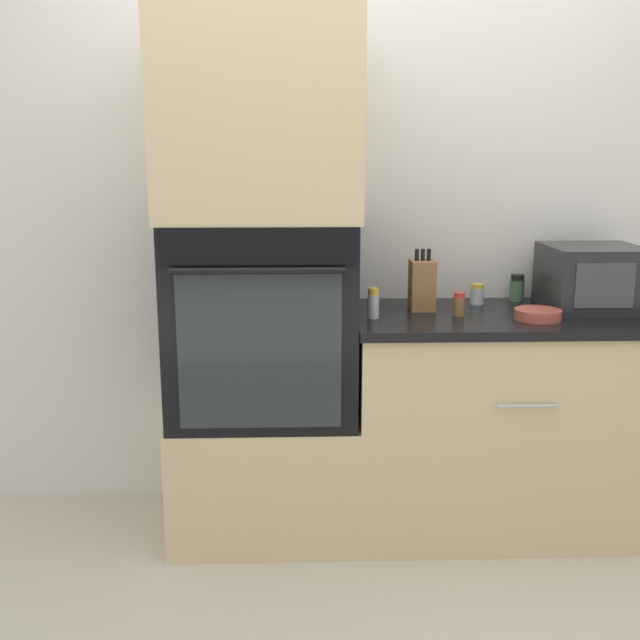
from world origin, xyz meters
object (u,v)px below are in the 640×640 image
knife_block (422,285)px  condiment_jar_back (517,288)px  wall_oven (263,317)px  condiment_jar_far (373,303)px  microwave (592,278)px  condiment_jar_near (459,304)px  condiment_jar_mid (477,294)px  bowl (538,314)px

knife_block → condiment_jar_back: size_ratio=2.18×
wall_oven → condiment_jar_far: wall_oven is taller
microwave → condiment_jar_back: bearing=143.7°
wall_oven → microwave: wall_oven is taller
condiment_jar_near → condiment_jar_back: size_ratio=0.81×
knife_block → condiment_jar_far: (-0.21, -0.15, -0.04)m
condiment_jar_near → condiment_jar_back: 0.42m
condiment_jar_mid → microwave: bearing=-14.4°
bowl → condiment_jar_far: (-0.61, 0.04, 0.04)m
condiment_jar_far → condiment_jar_back: 0.71m
wall_oven → bowl: size_ratio=4.31×
wall_oven → microwave: size_ratio=2.07×
wall_oven → bowl: bearing=-6.4°
wall_oven → condiment_jar_far: bearing=-9.7°
knife_block → condiment_jar_near: size_ratio=2.68×
condiment_jar_near → condiment_jar_far: size_ratio=0.78×
microwave → condiment_jar_near: (-0.55, -0.11, -0.08)m
knife_block → condiment_jar_back: bearing=21.5°
knife_block → condiment_jar_near: knife_block is taller
wall_oven → microwave: 1.30m
condiment_jar_near → condiment_jar_mid: size_ratio=1.07×
bowl → knife_block: bearing=154.5°
wall_oven → microwave: (1.29, 0.07, 0.13)m
microwave → bowl: bearing=-145.5°
microwave → condiment_jar_mid: bearing=165.6°
wall_oven → knife_block: bearing=7.1°
condiment_jar_far → condiment_jar_back: (0.63, 0.32, -0.00)m
condiment_jar_far → condiment_jar_mid: bearing=29.0°
wall_oven → knife_block: wall_oven is taller
microwave → condiment_jar_near: bearing=-168.6°
wall_oven → condiment_jar_near: (0.74, -0.04, 0.05)m
knife_block → condiment_jar_far: 0.26m
knife_block → condiment_jar_back: (0.43, 0.17, -0.05)m
bowl → condiment_jar_back: condiment_jar_back is taller
microwave → condiment_jar_back: microwave is taller
microwave → condiment_jar_mid: 0.45m
condiment_jar_mid → knife_block: bearing=-157.6°
condiment_jar_mid → wall_oven: bearing=-168.3°
bowl → condiment_jar_mid: 0.33m
wall_oven → condiment_jar_far: size_ratio=6.51×
microwave → condiment_jar_far: bearing=-170.9°
knife_block → bowl: knife_block is taller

